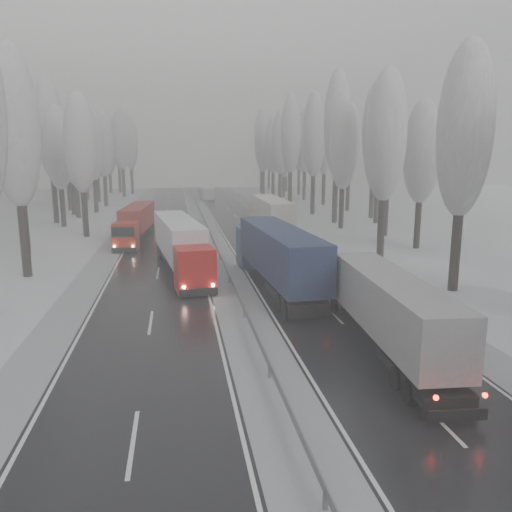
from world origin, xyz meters
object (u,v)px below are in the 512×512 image
object	(u,v)px
box_truck_distant	(207,194)
truck_red_white	(180,242)
truck_grey_tarp	(382,303)
truck_cream_box	(270,213)
truck_red_red	(136,221)
truck_blue_box	(275,252)

from	to	relation	value
box_truck_distant	truck_red_white	world-z (taller)	truck_red_white
truck_grey_tarp	truck_cream_box	world-z (taller)	truck_cream_box
truck_red_white	box_truck_distant	bearing A→B (deg)	77.07
truck_red_white	truck_cream_box	bearing A→B (deg)	51.70
truck_red_white	truck_red_red	xyz separation A→B (m)	(-4.59, 16.07, -0.24)
truck_blue_box	truck_red_red	distance (m)	24.76
truck_cream_box	truck_red_white	xyz separation A→B (m)	(-10.53, -17.70, -0.10)
truck_grey_tarp	truck_blue_box	size ratio (longest dim) A/B	0.85
truck_blue_box	truck_red_red	bearing A→B (deg)	113.12
truck_red_red	truck_cream_box	bearing A→B (deg)	10.81
truck_cream_box	truck_red_red	world-z (taller)	truck_cream_box
truck_blue_box	truck_cream_box	xyz separation A→B (m)	(4.05, 23.78, -0.04)
truck_grey_tarp	truck_red_white	bearing A→B (deg)	121.71
truck_blue_box	box_truck_distant	world-z (taller)	truck_blue_box
truck_cream_box	truck_red_red	distance (m)	15.21
box_truck_distant	truck_red_red	size ratio (longest dim) A/B	0.48
truck_grey_tarp	truck_cream_box	size ratio (longest dim) A/B	0.87
truck_grey_tarp	box_truck_distant	distance (m)	82.70
truck_red_white	truck_red_red	size ratio (longest dim) A/B	1.11
box_truck_distant	truck_red_white	xyz separation A→B (m)	(-6.15, -65.15, 1.12)
truck_blue_box	truck_cream_box	size ratio (longest dim) A/B	1.02
truck_cream_box	truck_blue_box	bearing A→B (deg)	-99.40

